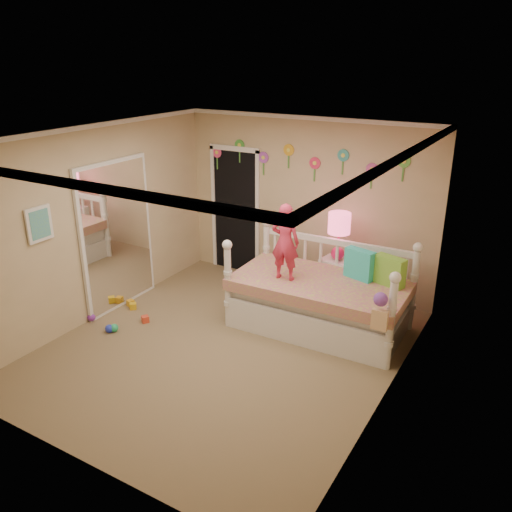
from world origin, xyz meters
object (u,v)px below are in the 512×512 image
Objects in this scene: daybed at (320,285)px; table_lamp at (339,229)px; nightstand at (336,283)px; child at (285,242)px.

table_lamp is at bearing 93.46° from daybed.
nightstand is 0.81m from table_lamp.
table_lamp is (0.00, 0.00, 0.81)m from nightstand.
nightstand is at bearing 0.00° from table_lamp.
child is (-0.42, -0.19, 0.57)m from daybed.
daybed is 0.77m from nightstand.
child reaches higher than table_lamp.
child is at bearing -102.41° from nightstand.
child is 1.48× the size of table_lamp.
table_lamp is (0.36, 0.91, -0.03)m from child.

